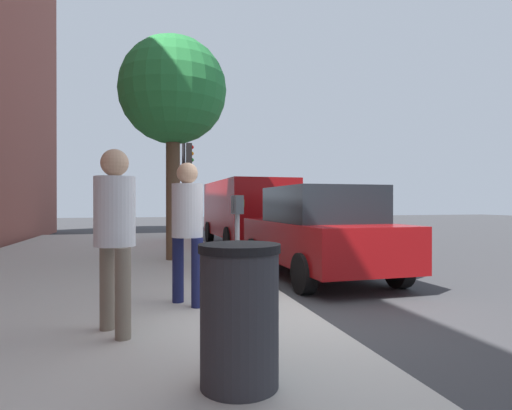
{
  "coord_description": "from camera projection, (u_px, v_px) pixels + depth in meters",
  "views": [
    {
      "loc": [
        -4.91,
        1.94,
        1.45
      ],
      "look_at": [
        0.86,
        0.42,
        1.42
      ],
      "focal_mm": 29.59,
      "sensor_mm": 36.0,
      "label": 1
    }
  ],
  "objects": [
    {
      "name": "parked_sedan_near",
      "position": [
        318.0,
        231.0,
        8.26
      ],
      "size": [
        4.44,
        2.05,
        1.77
      ],
      "color": "maroon",
      "rests_on": "ground_plane"
    },
    {
      "name": "pedestrian_bystander",
      "position": [
        115.0,
        224.0,
        4.18
      ],
      "size": [
        0.51,
        0.4,
        1.84
      ],
      "rotation": [
        0.0,
        0.0,
        -1.12
      ],
      "color": "#726656",
      "rests_on": "sidewalk_slab"
    },
    {
      "name": "trash_bin",
      "position": [
        239.0,
        315.0,
        2.99
      ],
      "size": [
        0.59,
        0.59,
        1.01
      ],
      "color": "#2D2D33",
      "rests_on": "sidewalk_slab"
    },
    {
      "name": "parking_meter",
      "position": [
        237.0,
        223.0,
        5.94
      ],
      "size": [
        0.36,
        0.12,
        1.41
      ],
      "color": "gray",
      "rests_on": "sidewalk_slab"
    },
    {
      "name": "ground_plane",
      "position": [
        306.0,
        320.0,
        5.25
      ],
      "size": [
        80.0,
        80.0,
        0.0
      ],
      "primitive_type": "plane",
      "color": "#38383A",
      "rests_on": "ground"
    },
    {
      "name": "traffic_signal",
      "position": [
        186.0,
        173.0,
        15.63
      ],
      "size": [
        0.24,
        0.44,
        3.6
      ],
      "color": "black",
      "rests_on": "sidewalk_slab"
    },
    {
      "name": "street_tree",
      "position": [
        173.0,
        92.0,
        9.72
      ],
      "size": [
        2.47,
        2.47,
        5.14
      ],
      "color": "brown",
      "rests_on": "sidewalk_slab"
    },
    {
      "name": "sidewalk_slab",
      "position": [
        42.0,
        332.0,
        4.48
      ],
      "size": [
        28.0,
        6.0,
        0.15
      ],
      "primitive_type": "cube",
      "color": "#B7B2A8",
      "rests_on": "ground_plane"
    },
    {
      "name": "parked_van_far",
      "position": [
        246.0,
        209.0,
        14.18
      ],
      "size": [
        5.24,
        2.2,
        2.18
      ],
      "color": "maroon",
      "rests_on": "ground_plane"
    },
    {
      "name": "pedestrian_at_meter",
      "position": [
        187.0,
        220.0,
        5.39
      ],
      "size": [
        0.49,
        0.4,
        1.82
      ],
      "rotation": [
        0.0,
        0.0,
        -1.01
      ],
      "color": "#191E4C",
      "rests_on": "sidewalk_slab"
    }
  ]
}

